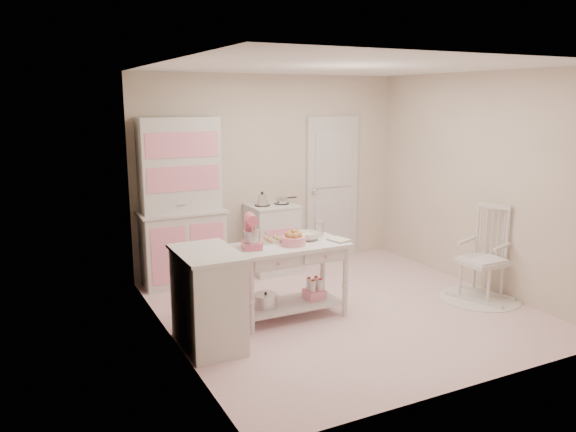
{
  "coord_description": "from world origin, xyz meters",
  "views": [
    {
      "loc": [
        -3.17,
        -4.97,
        2.28
      ],
      "look_at": [
        -0.4,
        0.58,
        0.98
      ],
      "focal_mm": 35.0,
      "sensor_mm": 36.0,
      "label": 1
    }
  ],
  "objects_px": {
    "stove": "(272,238)",
    "rocking_chair": "(483,253)",
    "work_table": "(290,281)",
    "stand_mixer": "(252,232)",
    "base_cabinet": "(208,299)",
    "bread_basket": "(294,241)",
    "hutch": "(181,202)"
  },
  "relations": [
    {
      "from": "hutch",
      "to": "stand_mixer",
      "type": "height_order",
      "value": "hutch"
    },
    {
      "from": "stand_mixer",
      "to": "bread_basket",
      "type": "height_order",
      "value": "stand_mixer"
    },
    {
      "from": "hutch",
      "to": "rocking_chair",
      "type": "relative_size",
      "value": 1.89
    },
    {
      "from": "work_table",
      "to": "rocking_chair",
      "type": "bearing_deg",
      "value": -12.52
    },
    {
      "from": "stand_mixer",
      "to": "bread_basket",
      "type": "xyz_separation_m",
      "value": [
        0.44,
        -0.07,
        -0.12
      ]
    },
    {
      "from": "base_cabinet",
      "to": "bread_basket",
      "type": "bearing_deg",
      "value": 13.4
    },
    {
      "from": "hutch",
      "to": "work_table",
      "type": "relative_size",
      "value": 1.73
    },
    {
      "from": "work_table",
      "to": "bread_basket",
      "type": "bearing_deg",
      "value": -68.2
    },
    {
      "from": "stove",
      "to": "rocking_chair",
      "type": "distance_m",
      "value": 2.66
    },
    {
      "from": "base_cabinet",
      "to": "work_table",
      "type": "xyz_separation_m",
      "value": [
        1.0,
        0.29,
        -0.06
      ]
    },
    {
      "from": "base_cabinet",
      "to": "rocking_chair",
      "type": "relative_size",
      "value": 0.84
    },
    {
      "from": "stand_mixer",
      "to": "bread_basket",
      "type": "distance_m",
      "value": 0.46
    },
    {
      "from": "rocking_chair",
      "to": "hutch",
      "type": "bearing_deg",
      "value": 124.87
    },
    {
      "from": "stove",
      "to": "bread_basket",
      "type": "xyz_separation_m",
      "value": [
        -0.49,
        -1.58,
        0.39
      ]
    },
    {
      "from": "work_table",
      "to": "stand_mixer",
      "type": "height_order",
      "value": "stand_mixer"
    },
    {
      "from": "stand_mixer",
      "to": "bread_basket",
      "type": "relative_size",
      "value": 1.36
    },
    {
      "from": "stand_mixer",
      "to": "work_table",
      "type": "bearing_deg",
      "value": 9.72
    },
    {
      "from": "stove",
      "to": "work_table",
      "type": "bearing_deg",
      "value": -108.39
    },
    {
      "from": "stove",
      "to": "rocking_chair",
      "type": "relative_size",
      "value": 0.84
    },
    {
      "from": "bread_basket",
      "to": "hutch",
      "type": "bearing_deg",
      "value": 113.59
    },
    {
      "from": "base_cabinet",
      "to": "work_table",
      "type": "distance_m",
      "value": 1.04
    },
    {
      "from": "base_cabinet",
      "to": "work_table",
      "type": "relative_size",
      "value": 0.77
    },
    {
      "from": "stove",
      "to": "base_cabinet",
      "type": "xyz_separation_m",
      "value": [
        -1.51,
        -1.82,
        0.0
      ]
    },
    {
      "from": "bread_basket",
      "to": "stove",
      "type": "bearing_deg",
      "value": 72.82
    },
    {
      "from": "base_cabinet",
      "to": "stand_mixer",
      "type": "distance_m",
      "value": 0.83
    },
    {
      "from": "base_cabinet",
      "to": "stand_mixer",
      "type": "height_order",
      "value": "stand_mixer"
    },
    {
      "from": "rocking_chair",
      "to": "work_table",
      "type": "distance_m",
      "value": 2.29
    },
    {
      "from": "base_cabinet",
      "to": "bread_basket",
      "type": "xyz_separation_m",
      "value": [
        1.02,
        0.24,
        0.39
      ]
    },
    {
      "from": "work_table",
      "to": "bread_basket",
      "type": "xyz_separation_m",
      "value": [
        0.02,
        -0.05,
        0.45
      ]
    },
    {
      "from": "hutch",
      "to": "base_cabinet",
      "type": "height_order",
      "value": "hutch"
    },
    {
      "from": "rocking_chair",
      "to": "stand_mixer",
      "type": "height_order",
      "value": "stand_mixer"
    },
    {
      "from": "bread_basket",
      "to": "base_cabinet",
      "type": "bearing_deg",
      "value": -166.6
    }
  ]
}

